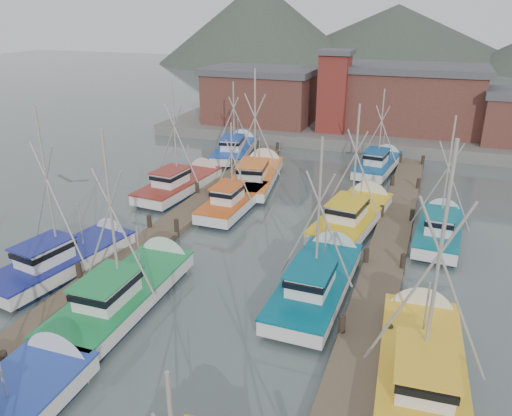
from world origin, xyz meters
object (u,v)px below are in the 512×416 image
(boat_4, at_px, (130,290))
(boat_12, at_px, (257,175))
(boat_8, at_px, (236,200))
(lookout_tower, at_px, (334,91))

(boat_4, distance_m, boat_12, 19.52)
(boat_8, relative_size, boat_12, 0.80)
(boat_8, height_order, boat_12, boat_12)
(lookout_tower, height_order, boat_8, lookout_tower)
(boat_12, bearing_deg, lookout_tower, 70.53)
(lookout_tower, xyz_separation_m, boat_4, (-2.50, -35.58, -4.87))
(boat_8, bearing_deg, lookout_tower, 84.71)
(boat_8, bearing_deg, boat_12, 96.06)
(boat_4, height_order, boat_8, boat_4)
(lookout_tower, relative_size, boat_8, 1.00)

